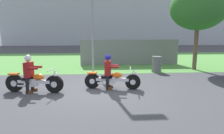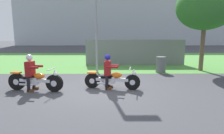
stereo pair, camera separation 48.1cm
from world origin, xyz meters
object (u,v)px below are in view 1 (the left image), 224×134
Objects in this scene: rider_lead at (108,69)px; rider_follow at (29,71)px; motorcycle_follow at (34,82)px; motorcycle_lead at (113,80)px; streetlight_pole at (94,5)px; trash_can at (157,64)px; tree_roadside at (198,8)px.

rider_follow is (-2.95, -0.24, 0.02)m from rider_lead.
motorcycle_lead is at bearing 14.05° from motorcycle_follow.
motorcycle_follow reaches higher than motorcycle_lead.
rider_follow is 0.23× the size of streetlight_pole.
rider_lead is 4.69m from streetlight_pole.
rider_lead is (-0.17, 0.03, 0.43)m from motorcycle_lead.
motorcycle_follow is at bearing -165.95° from motorcycle_lead.
motorcycle_follow is at bearing -148.45° from trash_can.
tree_roadside reaches higher than motorcycle_follow.
rider_lead is 0.23× the size of streetlight_pole.
rider_follow reaches higher than rider_lead.
motorcycle_lead is 5.01m from streetlight_pole.
rider_follow is at bearing 179.20° from motorcycle_follow.
motorcycle_lead is 4.33m from trash_can.
motorcycle_follow is at bearing -153.65° from tree_roadside.
motorcycle_lead is 0.46m from rider_lead.
motorcycle_lead is 2.44× the size of trash_can.
rider_lead is at bearing -145.20° from tree_roadside.
motorcycle_follow is (-2.78, -0.27, -0.41)m from rider_lead.
streetlight_pole is (2.20, 3.88, 3.34)m from motorcycle_follow.
motorcycle_lead is at bearing -0.87° from rider_lead.
trash_can is at bearing 40.03° from rider_follow.
streetlight_pole is (-0.75, 3.64, 3.37)m from motorcycle_lead.
tree_roadside is at bearing 35.77° from motorcycle_follow.
rider_lead reaches higher than motorcycle_lead.
streetlight_pole is (2.37, 3.85, 2.92)m from rider_follow.
motorcycle_lead is 1.00× the size of motorcycle_follow.
rider_lead is 1.53× the size of trash_can.
streetlight_pole is at bearing 108.56° from rider_lead.
rider_follow is at bearing -166.74° from motorcycle_lead.
rider_follow reaches higher than motorcycle_lead.
motorcycle_follow is at bearing -119.62° from streetlight_pole.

